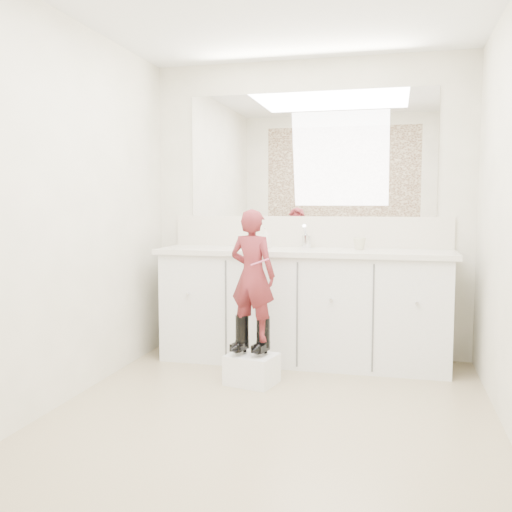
# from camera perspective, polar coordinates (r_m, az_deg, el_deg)

# --- Properties ---
(floor) EXTENTS (3.00, 3.00, 0.00)m
(floor) POSITION_cam_1_polar(r_m,az_deg,el_deg) (3.46, 1.36, -15.80)
(floor) COLOR #978963
(floor) RESTS_ON ground
(wall_back) EXTENTS (2.60, 0.00, 2.60)m
(wall_back) POSITION_cam_1_polar(r_m,az_deg,el_deg) (4.71, 5.33, 4.71)
(wall_back) COLOR beige
(wall_back) RESTS_ON floor
(wall_front) EXTENTS (2.60, 0.00, 2.60)m
(wall_front) POSITION_cam_1_polar(r_m,az_deg,el_deg) (1.79, -8.91, 3.84)
(wall_front) COLOR beige
(wall_front) RESTS_ON floor
(wall_left) EXTENTS (0.00, 3.00, 3.00)m
(wall_left) POSITION_cam_1_polar(r_m,az_deg,el_deg) (3.73, -18.56, 4.32)
(wall_left) COLOR beige
(wall_left) RESTS_ON floor
(vanity_cabinet) EXTENTS (2.20, 0.55, 0.85)m
(vanity_cabinet) POSITION_cam_1_polar(r_m,az_deg,el_deg) (4.51, 4.73, -5.22)
(vanity_cabinet) COLOR silver
(vanity_cabinet) RESTS_ON floor
(countertop) EXTENTS (2.28, 0.58, 0.04)m
(countertop) POSITION_cam_1_polar(r_m,az_deg,el_deg) (4.43, 4.74, 0.41)
(countertop) COLOR beige
(countertop) RESTS_ON vanity_cabinet
(backsplash) EXTENTS (2.28, 0.03, 0.25)m
(backsplash) POSITION_cam_1_polar(r_m,az_deg,el_deg) (4.70, 5.28, 2.45)
(backsplash) COLOR beige
(backsplash) RESTS_ON countertop
(mirror) EXTENTS (2.00, 0.02, 1.00)m
(mirror) POSITION_cam_1_polar(r_m,az_deg,el_deg) (4.71, 5.35, 10.06)
(mirror) COLOR white
(mirror) RESTS_ON wall_back
(dot_panel) EXTENTS (2.00, 0.01, 1.20)m
(dot_panel) POSITION_cam_1_polar(r_m,az_deg,el_deg) (1.85, -8.99, 17.94)
(dot_panel) COLOR #472819
(dot_panel) RESTS_ON wall_front
(faucet) EXTENTS (0.08, 0.08, 0.10)m
(faucet) POSITION_cam_1_polar(r_m,az_deg,el_deg) (4.59, 5.07, 1.45)
(faucet) COLOR silver
(faucet) RESTS_ON countertop
(cup) EXTENTS (0.12, 0.12, 0.09)m
(cup) POSITION_cam_1_polar(r_m,az_deg,el_deg) (4.45, 10.31, 1.23)
(cup) COLOR beige
(cup) RESTS_ON countertop
(soap_bottle) EXTENTS (0.09, 0.09, 0.17)m
(soap_bottle) POSITION_cam_1_polar(r_m,az_deg,el_deg) (4.56, 0.96, 1.85)
(soap_bottle) COLOR silver
(soap_bottle) RESTS_ON countertop
(step_stool) EXTENTS (0.37, 0.33, 0.21)m
(step_stool) POSITION_cam_1_polar(r_m,az_deg,el_deg) (4.01, -0.41, -11.25)
(step_stool) COLOR white
(step_stool) RESTS_ON floor
(boot_left) EXTENTS (0.14, 0.20, 0.27)m
(boot_left) POSITION_cam_1_polar(r_m,az_deg,el_deg) (3.99, -1.40, -7.83)
(boot_left) COLOR black
(boot_left) RESTS_ON step_stool
(boot_right) EXTENTS (0.14, 0.20, 0.27)m
(boot_right) POSITION_cam_1_polar(r_m,az_deg,el_deg) (3.96, 0.72, -7.95)
(boot_right) COLOR black
(boot_right) RESTS_ON step_stool
(toddler) EXTENTS (0.37, 0.28, 0.90)m
(toddler) POSITION_cam_1_polar(r_m,az_deg,el_deg) (3.90, -0.35, -1.92)
(toddler) COLOR #A8333C
(toddler) RESTS_ON step_stool
(toothbrush) EXTENTS (0.13, 0.04, 0.06)m
(toothbrush) POSITION_cam_1_polar(r_m,az_deg,el_deg) (3.79, 0.38, -0.61)
(toothbrush) COLOR #CF507B
(toothbrush) RESTS_ON toddler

